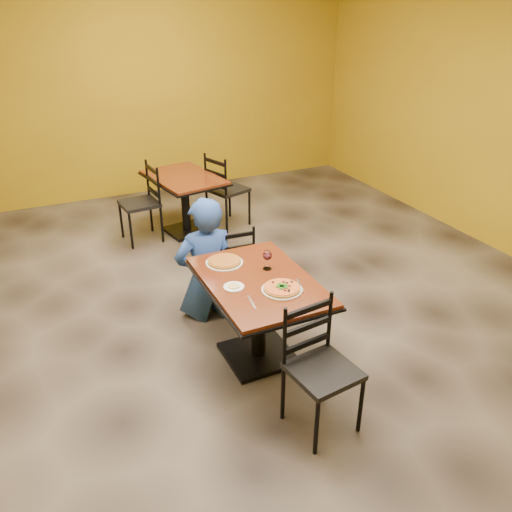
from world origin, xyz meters
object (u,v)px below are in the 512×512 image
table_main (259,300)px  plate_far (224,263)px  table_second (185,191)px  diner (205,257)px  wine_glass (267,259)px  pizza_far (224,261)px  side_plate (234,287)px  chair_second_right (228,190)px  chair_main_far (231,262)px  chair_main_near (323,372)px  plate_main (282,290)px  pizza_main (282,288)px  chair_second_left (139,204)px

table_main → plate_far: size_ratio=3.97×
table_second → diner: 1.94m
wine_glass → pizza_far: bearing=139.3°
table_second → pizza_far: (-0.40, -2.38, 0.22)m
table_main → side_plate: (-0.23, -0.03, 0.20)m
chair_second_right → chair_main_far: bearing=140.1°
chair_main_far → diner: bearing=25.1°
chair_main_near → wine_glass: chair_main_near is taller
chair_second_right → side_plate: 2.99m
chair_main_far → pizza_far: bearing=67.2°
plate_main → pizza_main: (0.00, 0.00, 0.02)m
diner → chair_main_near: bearing=99.6°
chair_second_right → plate_far: bearing=138.6°
table_main → chair_main_near: size_ratio=1.31×
chair_second_left → diner: 1.91m
plate_main → chair_second_left: bearing=97.8°
diner → plate_main: diner is taller
plate_main → pizza_far: bearing=111.2°
chair_main_far → plate_main: size_ratio=2.68×
table_main → chair_second_right: bearing=73.0°
table_second → pizza_main: size_ratio=4.28×
pizza_far → wine_glass: size_ratio=1.56×
table_second → plate_main: (-0.17, -2.97, 0.20)m
chair_main_far → wine_glass: wine_glass is taller
plate_far → chair_main_near: bearing=-80.5°
side_plate → wine_glass: size_ratio=0.89×
diner → chair_main_far: bearing=-156.2°
side_plate → chair_main_near: bearing=-71.0°
table_main → plate_main: (0.09, -0.23, 0.20)m
chair_main_near → chair_second_left: chair_second_left is taller
chair_main_far → chair_second_right: chair_second_right is taller
table_main → chair_main_near: 0.90m
pizza_far → chair_main_far: bearing=63.2°
chair_main_far → diner: 0.37m
diner → pizza_far: bearing=92.8°
chair_second_right → diner: (-0.99, -1.90, 0.10)m
diner → wine_glass: bearing=113.9°
chair_main_near → pizza_far: chair_main_near is taller
chair_second_left → wine_glass: chair_second_left is taller
plate_far → plate_main: bearing=-68.8°
table_second → chair_main_near: size_ratio=1.29×
pizza_main → wine_glass: 0.36m
table_second → side_plate: (-0.49, -2.78, 0.20)m
chair_main_near → wine_glass: size_ratio=5.22×
table_second → wine_glass: 2.64m
wine_glass → plate_far: bearing=139.3°
diner → plate_main: (0.23, -1.08, 0.17)m
chair_main_near → side_plate: size_ratio=5.87×
chair_main_near → plate_far: 1.31m
table_second → chair_second_right: bearing=-0.0°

